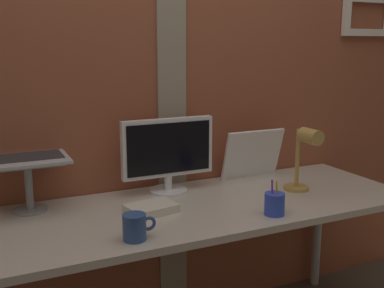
{
  "coord_description": "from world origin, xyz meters",
  "views": [
    {
      "loc": [
        -0.74,
        -1.75,
        1.41
      ],
      "look_at": [
        0.13,
        0.1,
        0.98
      ],
      "focal_mm": 43.93,
      "sensor_mm": 36.0,
      "label": 1
    }
  ],
  "objects_px": {
    "pen_cup": "(275,204)",
    "coffee_mug": "(135,227)",
    "whiteboard_panel": "(253,154)",
    "desk_lamp": "(305,153)",
    "monitor": "(168,151)",
    "laptop": "(24,146)"
  },
  "relations": [
    {
      "from": "pen_cup",
      "to": "coffee_mug",
      "type": "distance_m",
      "value": 0.6
    },
    {
      "from": "pen_cup",
      "to": "coffee_mug",
      "type": "bearing_deg",
      "value": 179.99
    },
    {
      "from": "pen_cup",
      "to": "coffee_mug",
      "type": "relative_size",
      "value": 1.22
    },
    {
      "from": "whiteboard_panel",
      "to": "coffee_mug",
      "type": "distance_m",
      "value": 0.96
    },
    {
      "from": "desk_lamp",
      "to": "pen_cup",
      "type": "relative_size",
      "value": 2.07
    },
    {
      "from": "whiteboard_panel",
      "to": "pen_cup",
      "type": "distance_m",
      "value": 0.56
    },
    {
      "from": "laptop",
      "to": "coffee_mug",
      "type": "distance_m",
      "value": 0.66
    },
    {
      "from": "whiteboard_panel",
      "to": "pen_cup",
      "type": "height_order",
      "value": "whiteboard_panel"
    },
    {
      "from": "laptop",
      "to": "whiteboard_panel",
      "type": "height_order",
      "value": "laptop"
    },
    {
      "from": "monitor",
      "to": "desk_lamp",
      "type": "height_order",
      "value": "monitor"
    },
    {
      "from": "desk_lamp",
      "to": "pen_cup",
      "type": "distance_m",
      "value": 0.38
    },
    {
      "from": "monitor",
      "to": "whiteboard_panel",
      "type": "height_order",
      "value": "monitor"
    },
    {
      "from": "monitor",
      "to": "coffee_mug",
      "type": "height_order",
      "value": "monitor"
    },
    {
      "from": "whiteboard_panel",
      "to": "coffee_mug",
      "type": "xyz_separation_m",
      "value": [
        -0.81,
        -0.51,
        -0.08
      ]
    },
    {
      "from": "whiteboard_panel",
      "to": "pen_cup",
      "type": "bearing_deg",
      "value": -112.81
    },
    {
      "from": "monitor",
      "to": "pen_cup",
      "type": "relative_size",
      "value": 2.96
    },
    {
      "from": "whiteboard_panel",
      "to": "desk_lamp",
      "type": "height_order",
      "value": "desk_lamp"
    },
    {
      "from": "pen_cup",
      "to": "desk_lamp",
      "type": "bearing_deg",
      "value": 32.87
    },
    {
      "from": "laptop",
      "to": "pen_cup",
      "type": "relative_size",
      "value": 2.19
    },
    {
      "from": "monitor",
      "to": "pen_cup",
      "type": "distance_m",
      "value": 0.57
    },
    {
      "from": "whiteboard_panel",
      "to": "pen_cup",
      "type": "relative_size",
      "value": 2.19
    },
    {
      "from": "monitor",
      "to": "whiteboard_panel",
      "type": "distance_m",
      "value": 0.5
    }
  ]
}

